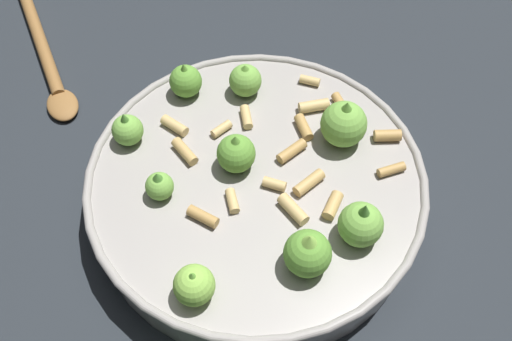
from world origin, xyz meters
The scene contains 3 objects.
ground_plane centered at (0.00, 0.00, 0.00)m, with size 2.40×2.40×0.00m, color #23282D.
cooking_pan centered at (0.00, 0.00, 0.03)m, with size 0.34×0.34×0.11m.
wooden_spoon centered at (0.02, 0.34, 0.01)m, with size 0.15×0.23×0.02m.
Camera 1 is at (-0.26, -0.19, 0.52)m, focal length 40.81 mm.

